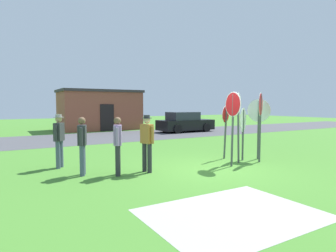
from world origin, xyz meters
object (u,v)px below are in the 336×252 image
at_px(stop_sign_far_back, 233,115).
at_px(person_in_dark_shirt, 118,143).
at_px(person_near_signs, 82,143).
at_px(stop_sign_tallest, 260,114).
at_px(person_in_teal, 59,138).
at_px(stop_sign_rear_left, 226,123).
at_px(person_in_blue, 147,140).
at_px(parked_car_on_street, 185,123).
at_px(stop_sign_leaning_left, 259,118).
at_px(stop_sign_low_front, 238,115).
at_px(stop_sign_center_cluster, 243,125).

height_order(stop_sign_far_back, person_in_dark_shirt, stop_sign_far_back).
xyz_separation_m(stop_sign_far_back, person_near_signs, (-4.57, 1.31, -0.75)).
height_order(stop_sign_tallest, person_in_teal, stop_sign_tallest).
xyz_separation_m(stop_sign_tallest, person_in_dark_shirt, (-5.04, 0.75, -0.76)).
height_order(stop_sign_rear_left, stop_sign_far_back, stop_sign_far_back).
xyz_separation_m(stop_sign_rear_left, person_in_blue, (-3.53, -0.45, -0.36)).
relative_size(parked_car_on_street, stop_sign_leaning_left, 1.91).
bearing_deg(person_in_blue, parked_car_on_street, 51.07).
bearing_deg(person_near_signs, stop_sign_tallest, -12.18).
xyz_separation_m(stop_sign_leaning_left, person_in_teal, (-6.74, 2.20, -0.57)).
xyz_separation_m(person_in_blue, person_near_signs, (-1.78, 0.61, -0.03)).
relative_size(parked_car_on_street, person_in_teal, 2.49).
distance_m(stop_sign_leaning_left, person_in_teal, 7.11).
xyz_separation_m(stop_sign_low_front, person_in_blue, (-3.40, 0.35, -0.69)).
bearing_deg(stop_sign_center_cluster, stop_sign_low_front, -152.81).
xyz_separation_m(stop_sign_center_cluster, person_in_dark_shirt, (-4.77, 0.19, -0.36)).
bearing_deg(stop_sign_leaning_left, person_in_blue, 177.20).
bearing_deg(person_near_signs, person_in_teal, 106.11).
relative_size(stop_sign_rear_left, person_in_teal, 1.16).
bearing_deg(person_near_signs, person_in_dark_shirt, -30.89).
xyz_separation_m(stop_sign_far_back, person_in_teal, (-4.97, 2.68, -0.72)).
bearing_deg(person_in_dark_shirt, person_near_signs, 149.11).
bearing_deg(stop_sign_far_back, stop_sign_tallest, 1.46).
distance_m(stop_sign_far_back, stop_sign_leaning_left, 1.84).
bearing_deg(person_in_blue, person_near_signs, 161.19).
relative_size(stop_sign_center_cluster, person_in_teal, 1.11).
height_order(parked_car_on_street, stop_sign_far_back, stop_sign_far_back).
bearing_deg(parked_car_on_street, person_in_teal, -141.45).
bearing_deg(person_in_dark_shirt, parked_car_on_street, 47.98).
height_order(stop_sign_tallest, person_in_blue, stop_sign_tallest).
relative_size(stop_sign_center_cluster, person_in_blue, 1.11).
relative_size(parked_car_on_street, stop_sign_tallest, 1.75).
bearing_deg(stop_sign_low_front, person_near_signs, 169.50).
height_order(parked_car_on_street, stop_sign_center_cluster, stop_sign_center_cluster).
xyz_separation_m(parked_car_on_street, stop_sign_leaning_left, (-3.85, -10.63, 0.87)).
height_order(stop_sign_low_front, person_in_teal, stop_sign_low_front).
relative_size(stop_sign_rear_left, stop_sign_tallest, 0.81).
distance_m(stop_sign_center_cluster, person_in_dark_shirt, 4.79).
relative_size(parked_car_on_street, stop_sign_rear_left, 2.15).
relative_size(stop_sign_rear_left, stop_sign_far_back, 0.81).
xyz_separation_m(stop_sign_rear_left, stop_sign_far_back, (-0.74, -1.16, 0.36)).
bearing_deg(person_in_blue, stop_sign_low_front, -5.94).
distance_m(parked_car_on_street, stop_sign_tallest, 11.91).
distance_m(stop_sign_far_back, person_in_dark_shirt, 3.85).
bearing_deg(person_near_signs, stop_sign_leaning_left, -7.45).
xyz_separation_m(stop_sign_rear_left, stop_sign_tallest, (0.61, -1.12, 0.37)).
height_order(stop_sign_rear_left, person_in_dark_shirt, stop_sign_rear_left).
height_order(person_in_dark_shirt, person_near_signs, same).
distance_m(stop_sign_low_front, person_in_blue, 3.48).
bearing_deg(person_in_dark_shirt, stop_sign_leaning_left, -3.17).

